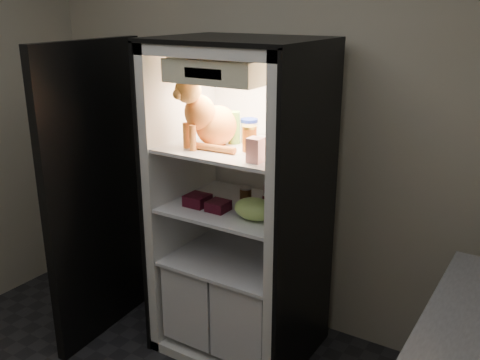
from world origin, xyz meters
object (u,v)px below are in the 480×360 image
object	(u,v)px
grape_bag	(255,209)
soda_can_c	(268,204)
mayo_tub	(249,131)
condiment_jar	(246,195)
tabby_cat	(208,118)
berry_box_right	(218,206)
cream_carton	(255,150)
salsa_jar	(249,139)
pepper_jar	(293,130)
soda_can_b	(277,203)
parmesan_shaker	(234,128)
berry_box_left	(197,200)
soda_can_a	(269,193)
refrigerator	(242,225)

from	to	relation	value
grape_bag	soda_can_c	bearing A→B (deg)	81.03
mayo_tub	condiment_jar	bearing A→B (deg)	-86.09
tabby_cat	condiment_jar	size ratio (longest dim) A/B	4.50
mayo_tub	berry_box_right	distance (m)	0.46
cream_carton	tabby_cat	bearing A→B (deg)	160.72
salsa_jar	grape_bag	world-z (taller)	salsa_jar
pepper_jar	soda_can_b	size ratio (longest dim) A/B	1.89
tabby_cat	salsa_jar	distance (m)	0.27
parmesan_shaker	tabby_cat	bearing A→B (deg)	-123.95
berry_box_left	grape_bag	bearing A→B (deg)	-0.75
soda_can_c	soda_can_a	bearing A→B (deg)	117.01
pepper_jar	soda_can_c	size ratio (longest dim) A/B	2.00
berry_box_left	cream_carton	bearing A→B (deg)	-11.81
mayo_tub	soda_can_b	xyz separation A→B (m)	(0.24, -0.10, -0.36)
pepper_jar	condiment_jar	xyz separation A→B (m)	(-0.28, -0.02, -0.41)
parmesan_shaker	grape_bag	bearing A→B (deg)	-35.72
soda_can_a	soda_can_b	world-z (taller)	soda_can_b
cream_carton	soda_can_a	xyz separation A→B (m)	(-0.12, 0.36, -0.35)
soda_can_b	soda_can_c	bearing A→B (deg)	-146.47
soda_can_b	refrigerator	bearing A→B (deg)	168.84
condiment_jar	soda_can_b	bearing A→B (deg)	-13.26
soda_can_c	berry_box_left	size ratio (longest dim) A/B	0.89
cream_carton	soda_can_b	distance (m)	0.42
pepper_jar	grape_bag	xyz separation A→B (m)	(-0.11, -0.21, -0.40)
parmesan_shaker	soda_can_b	size ratio (longest dim) A/B	1.52
soda_can_a	berry_box_left	distance (m)	0.42
tabby_cat	salsa_jar	size ratio (longest dim) A/B	3.11
berry_box_left	salsa_jar	bearing A→B (deg)	12.92
pepper_jar	grape_bag	distance (m)	0.47
soda_can_a	soda_can_b	bearing A→B (deg)	-47.60
grape_bag	refrigerator	bearing A→B (deg)	136.45
soda_can_a	grape_bag	world-z (taller)	grape_bag
refrigerator	berry_box_left	bearing A→B (deg)	-135.95
soda_can_a	berry_box_right	xyz separation A→B (m)	(-0.17, -0.27, -0.03)
tabby_cat	berry_box_left	distance (m)	0.48
cream_carton	grape_bag	xyz separation A→B (m)	(-0.05, 0.09, -0.35)
pepper_jar	soda_can_a	distance (m)	0.44
pepper_jar	mayo_tub	bearing A→B (deg)	176.32
salsa_jar	pepper_jar	world-z (taller)	pepper_jar
mayo_tub	soda_can_a	distance (m)	0.38
parmesan_shaker	soda_can_c	size ratio (longest dim) A/B	1.61
cream_carton	berry_box_right	bearing A→B (deg)	163.57
parmesan_shaker	condiment_jar	bearing A→B (deg)	13.40
tabby_cat	mayo_tub	xyz separation A→B (m)	(0.15, 0.19, -0.09)
soda_can_a	condiment_jar	xyz separation A→B (m)	(-0.11, -0.08, -0.01)
soda_can_b	tabby_cat	bearing A→B (deg)	-167.04
salsa_jar	soda_can_a	bearing A→B (deg)	84.95
cream_carton	grape_bag	world-z (taller)	cream_carton
salsa_jar	berry_box_right	size ratio (longest dim) A/B	1.22
refrigerator	cream_carton	bearing A→B (deg)	-47.73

